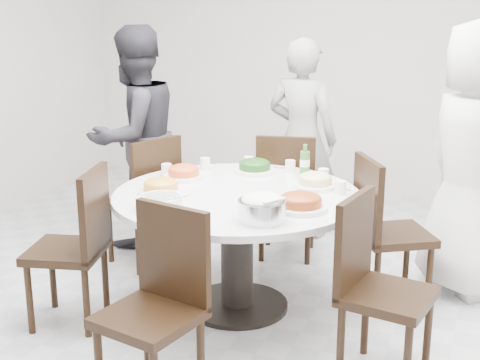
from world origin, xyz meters
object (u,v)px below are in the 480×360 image
(chair_ne, at_px, (395,231))
(chair_nw, at_px, (142,200))
(chair_n, at_px, (288,194))
(dining_table, at_px, (237,251))
(chair_s, at_px, (149,313))
(chair_se, at_px, (388,292))
(diner_right, at_px, (473,160))
(beverage_bottle, at_px, (305,161))
(diner_middle, at_px, (302,139))
(diner_left, at_px, (135,138))
(rice_bowl, at_px, (262,210))
(chair_sw, at_px, (66,247))
(soup_bowl, at_px, (161,203))

(chair_ne, bearing_deg, chair_nw, 58.34)
(chair_nw, bearing_deg, chair_n, 142.35)
(dining_table, height_order, chair_s, chair_s)
(chair_se, bearing_deg, chair_ne, 16.62)
(chair_nw, bearing_deg, diner_right, 122.52)
(chair_nw, distance_m, beverage_bottle, 1.25)
(dining_table, height_order, diner_middle, diner_middle)
(dining_table, relative_size, chair_s, 1.58)
(chair_ne, relative_size, diner_middle, 0.59)
(dining_table, distance_m, diner_middle, 1.52)
(chair_n, relative_size, diner_left, 0.56)
(dining_table, xyz_separation_m, rice_bowl, (0.31, -0.42, 0.43))
(chair_s, xyz_separation_m, diner_middle, (-0.01, 2.56, 0.32))
(chair_nw, relative_size, chair_s, 1.00)
(rice_bowl, xyz_separation_m, beverage_bottle, (-0.03, 0.94, 0.05))
(chair_n, height_order, diner_right, diner_right)
(chair_sw, distance_m, diner_middle, 2.20)
(chair_ne, xyz_separation_m, soup_bowl, (-1.17, -0.88, 0.31))
(dining_table, relative_size, beverage_bottle, 6.90)
(diner_right, distance_m, beverage_bottle, 1.07)
(chair_s, xyz_separation_m, chair_se, (1.00, 0.63, 0.00))
(chair_se, height_order, diner_right, diner_right)
(dining_table, relative_size, chair_ne, 1.58)
(diner_left, relative_size, soup_bowl, 6.77)
(chair_nw, xyz_separation_m, chair_se, (1.91, -0.92, 0.00))
(soup_bowl, bearing_deg, diner_middle, 82.15)
(beverage_bottle, bearing_deg, chair_se, -53.95)
(dining_table, height_order, soup_bowl, soup_bowl)
(chair_sw, bearing_deg, diner_left, 178.10)
(chair_ne, bearing_deg, chair_sw, 87.80)
(dining_table, xyz_separation_m, chair_nw, (-0.92, 0.45, 0.10))
(soup_bowl, bearing_deg, chair_s, -67.67)
(rice_bowl, bearing_deg, chair_s, -114.79)
(diner_middle, bearing_deg, chair_s, 98.72)
(chair_nw, distance_m, chair_s, 1.80)
(diner_right, bearing_deg, chair_sw, 81.91)
(chair_ne, xyz_separation_m, chair_se, (0.10, -0.91, 0.00))
(chair_n, xyz_separation_m, chair_s, (-0.03, -2.08, 0.00))
(chair_s, distance_m, soup_bowl, 0.78)
(chair_sw, xyz_separation_m, chair_s, (0.86, -0.57, 0.00))
(chair_ne, distance_m, beverage_bottle, 0.73)
(diner_left, bearing_deg, diner_middle, 139.60)
(dining_table, bearing_deg, chair_n, 88.59)
(diner_right, xyz_separation_m, beverage_bottle, (-1.03, -0.29, -0.03))
(rice_bowl, bearing_deg, chair_ne, 55.86)
(dining_table, distance_m, chair_se, 1.10)
(chair_nw, bearing_deg, chair_se, 87.63)
(chair_sw, height_order, soup_bowl, chair_sw)
(beverage_bottle, bearing_deg, chair_ne, -7.40)
(diner_left, xyz_separation_m, soup_bowl, (0.88, -1.26, -0.06))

